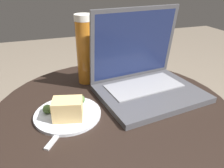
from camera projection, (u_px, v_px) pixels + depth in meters
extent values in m
cylinder|color=black|center=(113.00, 107.00, 0.66)|extent=(0.69, 0.69, 0.02)
cube|color=#47474C|center=(150.00, 93.00, 0.70)|extent=(0.34, 0.28, 0.02)
cube|color=gray|center=(144.00, 86.00, 0.72)|extent=(0.26, 0.15, 0.00)
cube|color=#47474C|center=(134.00, 45.00, 0.73)|extent=(0.32, 0.07, 0.24)
cube|color=#19234C|center=(135.00, 45.00, 0.72)|extent=(0.29, 0.06, 0.22)
cylinder|color=#C6701E|center=(85.00, 53.00, 0.75)|extent=(0.06, 0.06, 0.22)
cylinder|color=white|center=(83.00, 17.00, 0.70)|extent=(0.06, 0.06, 0.02)
cylinder|color=silver|center=(68.00, 114.00, 0.60)|extent=(0.18, 0.18, 0.01)
cube|color=#DBB775|center=(68.00, 109.00, 0.57)|extent=(0.09, 0.07, 0.05)
sphere|color=#4C6B33|center=(47.00, 109.00, 0.59)|extent=(0.03, 0.03, 0.03)
sphere|color=#4C6B33|center=(80.00, 99.00, 0.64)|extent=(0.03, 0.03, 0.03)
cube|color=silver|center=(59.00, 133.00, 0.53)|extent=(0.08, 0.10, 0.00)
cube|color=silver|center=(74.00, 115.00, 0.60)|extent=(0.05, 0.05, 0.00)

